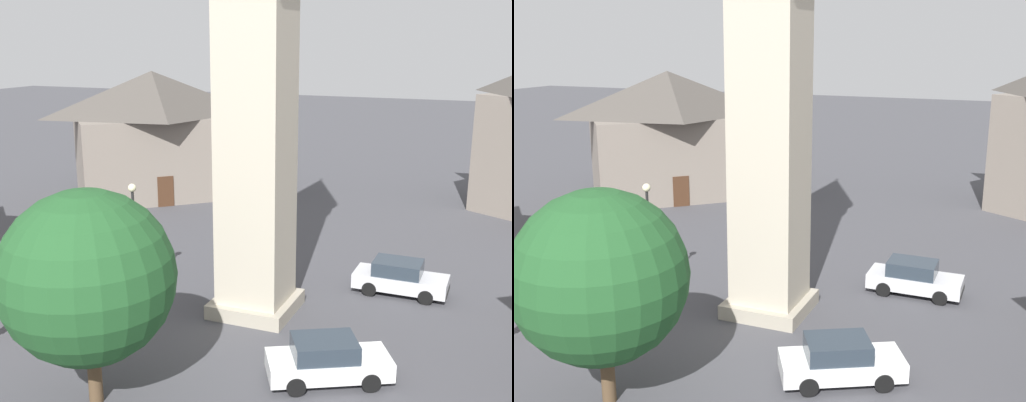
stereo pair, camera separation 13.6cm
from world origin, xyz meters
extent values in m
plane|color=#424247|center=(0.00, 0.00, 0.00)|extent=(200.00, 200.00, 0.00)
cube|color=#A59C89|center=(0.00, 0.00, 0.30)|extent=(3.26, 3.26, 0.60)
cube|color=#B7AD99|center=(0.00, 0.00, 6.75)|extent=(2.61, 2.61, 12.31)
cube|color=white|center=(4.25, 4.36, 0.59)|extent=(3.44, 4.42, 0.64)
cube|color=#28333D|center=(4.33, 4.23, 1.21)|extent=(2.37, 2.59, 0.64)
cylinder|color=black|center=(2.97, 5.07, 0.32)|extent=(0.50, 0.67, 0.64)
cylinder|color=black|center=(4.38, 5.83, 0.32)|extent=(0.50, 0.67, 0.64)
cylinder|color=black|center=(4.13, 2.90, 0.32)|extent=(0.50, 0.67, 0.64)
cylinder|color=black|center=(5.54, 3.66, 0.32)|extent=(0.50, 0.67, 0.64)
cube|color=black|center=(3.30, 6.14, 0.37)|extent=(1.52, 0.90, 0.16)
cube|color=silver|center=(-4.17, 5.31, 0.59)|extent=(1.72, 4.11, 0.64)
cube|color=#28333D|center=(-4.17, 5.16, 1.21)|extent=(1.57, 2.11, 0.64)
cylinder|color=black|center=(-4.96, 6.54, 0.32)|extent=(0.22, 0.64, 0.64)
cylinder|color=black|center=(-3.36, 6.53, 0.32)|extent=(0.22, 0.64, 0.64)
cylinder|color=black|center=(-4.97, 4.08, 0.32)|extent=(0.22, 0.64, 0.64)
cylinder|color=black|center=(-3.37, 4.07, 0.32)|extent=(0.22, 0.64, 0.64)
cube|color=black|center=(-4.16, 7.33, 0.37)|extent=(1.67, 0.13, 0.16)
cylinder|color=brown|center=(8.24, -2.07, 1.17)|extent=(0.44, 0.44, 2.33)
sphere|color=#1E4C23|center=(8.24, -2.07, 4.21)|extent=(5.37, 5.37, 5.37)
cube|color=slate|center=(-15.92, -14.48, 2.91)|extent=(12.28, 12.52, 5.82)
pyramid|color=#47423D|center=(-15.92, -14.48, 7.39)|extent=(12.89, 13.15, 3.13)
cube|color=#422819|center=(-13.33, -12.12, 1.05)|extent=(0.80, 0.87, 2.10)
cylinder|color=black|center=(0.44, -5.58, 2.37)|extent=(0.12, 0.12, 4.74)
sphere|color=beige|center=(0.44, -5.58, 4.92)|extent=(0.36, 0.36, 0.36)
camera|label=1|loc=(22.57, 9.27, 11.13)|focal=43.88mm
camera|label=2|loc=(22.52, 9.40, 11.13)|focal=43.88mm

